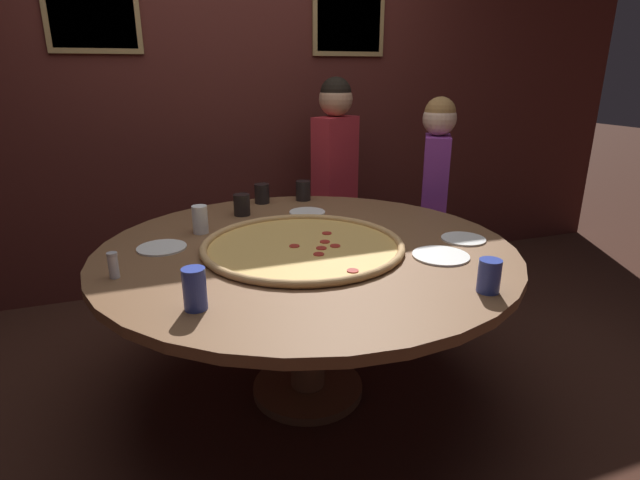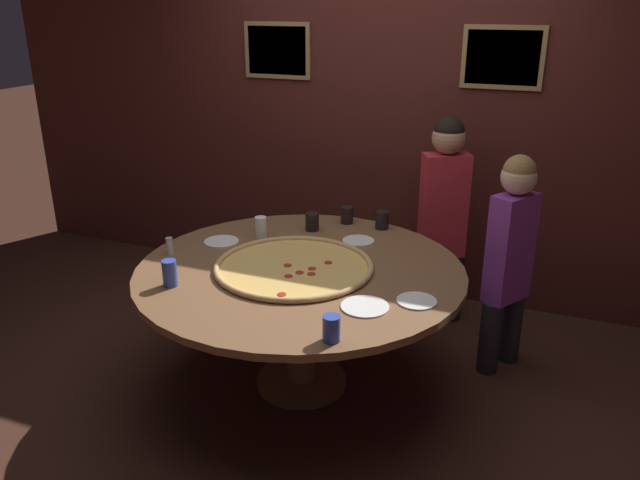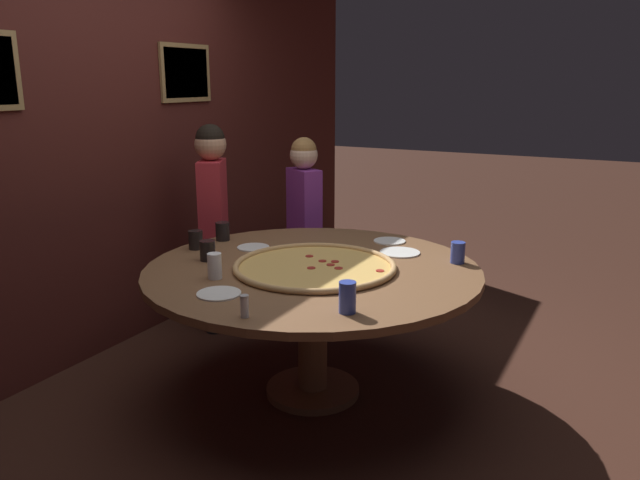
{
  "view_description": "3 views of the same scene",
  "coord_description": "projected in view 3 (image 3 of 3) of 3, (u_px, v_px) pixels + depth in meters",
  "views": [
    {
      "loc": [
        -0.64,
        -1.93,
        1.46
      ],
      "look_at": [
        0.05,
        -0.04,
        0.77
      ],
      "focal_mm": 28.0,
      "sensor_mm": 36.0,
      "label": 1
    },
    {
      "loc": [
        1.25,
        -2.84,
        2.1
      ],
      "look_at": [
        0.1,
        0.03,
        0.91
      ],
      "focal_mm": 35.0,
      "sensor_mm": 36.0,
      "label": 2
    },
    {
      "loc": [
        -2.79,
        -1.52,
        1.71
      ],
      "look_at": [
        -0.03,
        -0.06,
        0.9
      ],
      "focal_mm": 35.0,
      "sensor_mm": 36.0,
      "label": 3
    }
  ],
  "objects": [
    {
      "name": "ground_plane",
      "position": [
        313.0,
        392.0,
        3.5
      ],
      "size": [
        24.0,
        24.0,
        0.0
      ],
      "primitive_type": "plane",
      "color": "#422319"
    },
    {
      "name": "drink_cup_beside_pizza",
      "position": [
        223.0,
        231.0,
        3.85
      ],
      "size": [
        0.09,
        0.09,
        0.11
      ],
      "primitive_type": "cylinder",
      "color": "black",
      "rests_on": "dining_table"
    },
    {
      "name": "drink_cup_front_edge",
      "position": [
        215.0,
        266.0,
        3.11
      ],
      "size": [
        0.07,
        0.07,
        0.13
      ],
      "primitive_type": "cylinder",
      "color": "white",
      "rests_on": "dining_table"
    },
    {
      "name": "white_plate_near_front",
      "position": [
        390.0,
        241.0,
        3.83
      ],
      "size": [
        0.19,
        0.19,
        0.01
      ],
      "primitive_type": "cylinder",
      "color": "white",
      "rests_on": "dining_table"
    },
    {
      "name": "drink_cup_by_shaker",
      "position": [
        347.0,
        297.0,
        2.65
      ],
      "size": [
        0.07,
        0.07,
        0.14
      ],
      "primitive_type": "cylinder",
      "color": "#384CB7",
      "rests_on": "dining_table"
    },
    {
      "name": "diner_side_left",
      "position": [
        213.0,
        215.0,
        4.27
      ],
      "size": [
        0.37,
        0.28,
        1.42
      ],
      "rotation": [
        0.0,
        0.0,
        -2.66
      ],
      "color": "#232328",
      "rests_on": "ground_plane"
    },
    {
      "name": "giant_pizza",
      "position": [
        315.0,
        266.0,
        3.28
      ],
      "size": [
        0.86,
        0.86,
        0.03
      ],
      "color": "#EAB75B",
      "rests_on": "dining_table"
    },
    {
      "name": "back_wall",
      "position": [
        100.0,
        146.0,
        3.85
      ],
      "size": [
        6.4,
        0.08,
        2.6
      ],
      "color": "#4C1E19",
      "rests_on": "ground_plane"
    },
    {
      "name": "white_plate_beside_cup",
      "position": [
        219.0,
        294.0,
        2.89
      ],
      "size": [
        0.21,
        0.21,
        0.01
      ],
      "primitive_type": "cylinder",
      "color": "white",
      "rests_on": "dining_table"
    },
    {
      "name": "white_plate_far_back",
      "position": [
        253.0,
        247.0,
        3.68
      ],
      "size": [
        0.19,
        0.19,
        0.01
      ],
      "primitive_type": "cylinder",
      "color": "white",
      "rests_on": "dining_table"
    },
    {
      "name": "condiment_shaker",
      "position": [
        244.0,
        306.0,
        2.6
      ],
      "size": [
        0.04,
        0.04,
        0.1
      ],
      "color": "silver",
      "rests_on": "dining_table"
    },
    {
      "name": "white_plate_right_side",
      "position": [
        400.0,
        252.0,
        3.58
      ],
      "size": [
        0.23,
        0.23,
        0.01
      ],
      "primitive_type": "cylinder",
      "color": "white",
      "rests_on": "dining_table"
    },
    {
      "name": "drink_cup_far_right",
      "position": [
        208.0,
        251.0,
        3.42
      ],
      "size": [
        0.09,
        0.09,
        0.11
      ],
      "primitive_type": "cylinder",
      "color": "black",
      "rests_on": "dining_table"
    },
    {
      "name": "diner_far_left",
      "position": [
        304.0,
        217.0,
        4.49
      ],
      "size": [
        0.27,
        0.34,
        1.32
      ],
      "rotation": [
        0.0,
        0.0,
        -2.12
      ],
      "color": "#232328",
      "rests_on": "ground_plane"
    },
    {
      "name": "drink_cup_centre_back",
      "position": [
        458.0,
        252.0,
        3.37
      ],
      "size": [
        0.08,
        0.08,
        0.12
      ],
      "primitive_type": "cylinder",
      "color": "#384CB7",
      "rests_on": "dining_table"
    },
    {
      "name": "drink_cup_near_left",
      "position": [
        196.0,
        240.0,
        3.65
      ],
      "size": [
        0.08,
        0.08,
        0.11
      ],
      "primitive_type": "cylinder",
      "color": "black",
      "rests_on": "dining_table"
    },
    {
      "name": "dining_table",
      "position": [
        312.0,
        286.0,
        3.35
      ],
      "size": [
        1.79,
        1.79,
        0.74
      ],
      "color": "brown",
      "rests_on": "ground_plane"
    }
  ]
}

